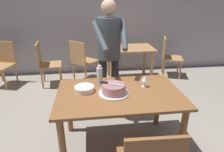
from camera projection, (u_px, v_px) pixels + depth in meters
name	position (u px, v px, depth m)	size (l,w,h in m)	color
ground_plane	(118.00, 145.00, 2.45)	(14.00, 14.00, 0.00)	gray
back_wall	(101.00, 15.00, 4.43)	(10.00, 0.12, 2.70)	#ADA8B2
main_dining_table	(119.00, 102.00, 2.20)	(1.39, 0.88, 0.75)	brown
cake_on_platter	(114.00, 89.00, 2.11)	(0.34, 0.34, 0.11)	silver
cake_knife	(108.00, 83.00, 2.11)	(0.25, 0.15, 0.02)	silver
plate_stack	(84.00, 89.00, 2.17)	(0.22, 0.22, 0.06)	white
wine_glass_near	(145.00, 79.00, 2.26)	(0.08, 0.08, 0.14)	silver
water_bottle	(100.00, 76.00, 2.30)	(0.07, 0.07, 0.25)	silver
person_cutting_cake	(109.00, 50.00, 2.63)	(0.46, 0.57, 1.72)	#2D2D38
background_table	(130.00, 55.00, 4.15)	(1.00, 0.70, 0.74)	tan
background_chair_0	(46.00, 62.00, 3.94)	(0.49, 0.49, 0.90)	tan
background_chair_1	(3.00, 62.00, 3.95)	(0.55, 0.55, 0.90)	tan
background_chair_2	(169.00, 56.00, 4.40)	(0.55, 0.55, 0.90)	tan
background_chair_3	(82.00, 60.00, 4.12)	(0.62, 0.62, 0.90)	tan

